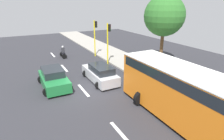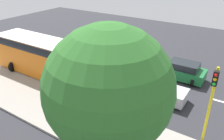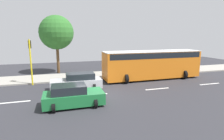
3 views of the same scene
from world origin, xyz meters
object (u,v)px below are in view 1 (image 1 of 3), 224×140
city_bus (199,99)px  traffic_light_midblock (95,33)px  street_tree_south (164,16)px  car_silver (100,74)px  motorcycle (63,53)px  pedestrian_by_tree (181,82)px  car_green (54,79)px  traffic_light_corner (108,38)px

city_bus → traffic_light_midblock: (1.06, 16.30, 1.08)m
city_bus → street_tree_south: 12.46m
car_silver → motorcycle: bearing=96.6°
traffic_light_midblock → street_tree_south: 8.48m
car_silver → pedestrian_by_tree: size_ratio=2.66×
car_green → car_silver: (3.84, -0.70, 0.00)m
traffic_light_corner → street_tree_south: size_ratio=0.61×
car_green → city_bus: bearing=-58.4°
city_bus → traffic_light_corner: 12.74m
car_green → motorcycle: size_ratio=2.69×
car_green → city_bus: city_bus is taller
car_green → car_silver: size_ratio=0.91×
car_silver → pedestrian_by_tree: bearing=-51.3°
car_green → motorcycle: motorcycle is taller
city_bus → motorcycle: bearing=99.3°
traffic_light_midblock → street_tree_south: street_tree_south is taller
car_silver → city_bus: size_ratio=0.41×
traffic_light_corner → street_tree_south: 6.35m
car_green → motorcycle: bearing=71.1°
pedestrian_by_tree → street_tree_south: 8.98m
city_bus → traffic_light_midblock: 16.37m
car_green → traffic_light_midblock: 10.02m
traffic_light_corner → street_tree_south: street_tree_south is taller
city_bus → car_green: bearing=121.6°
pedestrian_by_tree → car_silver: bearing=128.7°
motorcycle → street_tree_south: (9.29, -7.30, 4.57)m
car_silver → street_tree_south: (8.25, 1.61, 4.50)m
street_tree_south → traffic_light_corner: bearing=154.8°
pedestrian_by_tree → traffic_light_corner: size_ratio=0.38×
traffic_light_midblock → street_tree_south: bearing=-49.0°
motorcycle → pedestrian_by_tree: size_ratio=0.91×
car_silver → motorcycle: 8.97m
city_bus → car_silver: bearing=102.1°
car_silver → city_bus: city_bus is taller
car_silver → motorcycle: size_ratio=2.94×
traffic_light_midblock → motorcycle: bearing=163.8°
city_bus → traffic_light_corner: traffic_light_corner is taller
city_bus → pedestrian_by_tree: size_ratio=6.51×
car_green → car_silver: 3.90m
car_green → street_tree_south: 12.93m
car_green → traffic_light_midblock: size_ratio=0.91×
car_green → pedestrian_by_tree: (8.03, -5.94, 0.35)m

